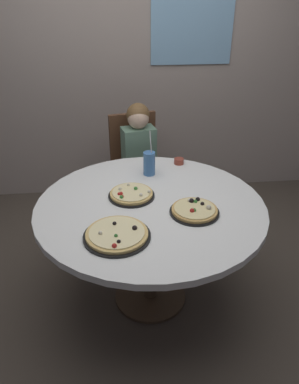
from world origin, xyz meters
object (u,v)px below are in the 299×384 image
Objects in this scene: sauce_bowl at (179,161)px; pizza_cheese at (131,194)px; dining_table at (150,215)px; chair_wooden at (136,164)px; soda_cup at (149,163)px; pizza_veggie at (195,210)px; pizza_pepperoni at (117,235)px; diner_child at (142,178)px.

pizza_cheese is at bearing -130.00° from sauce_bowl.
pizza_cheese reaches higher than dining_table.
soda_cup is (0.05, -0.65, 0.30)m from chair_wooden.
sauce_bowl is (0.26, 0.53, 0.10)m from dining_table.
chair_wooden reaches higher than pizza_veggie.
pizza_veggie is at bearing 22.97° from pizza_pepperoni.
chair_wooden reaches higher than pizza_cheese.
chair_wooden is 1.21m from pizza_veggie.
pizza_veggie is (0.22, -0.98, 0.28)m from diner_child.
pizza_veggie is 1.00× the size of pizza_cheese.
dining_table is 1.05m from chair_wooden.
pizza_pepperoni is 4.97× the size of sauce_bowl.
dining_table is at bearing -88.97° from chair_wooden.
dining_table is at bearing 57.02° from pizza_pepperoni.
pizza_cheese is at bearing 147.46° from pizza_veggie.
soda_cup reaches higher than chair_wooden.
dining_table is at bearing -116.17° from sauce_bowl.
dining_table is 0.60m from sauce_bowl.
dining_table is 0.88m from diner_child.
pizza_pepperoni is 1.13× the size of soda_cup.
pizza_cheese is (-0.12, -0.76, 0.28)m from diner_child.
sauce_bowl is (0.23, 0.15, -0.06)m from soda_cup.
sauce_bowl is at bearing -60.91° from chair_wooden.
soda_cup is (0.03, 0.39, 0.17)m from dining_table.
soda_cup is at bearing 111.88° from pizza_veggie.
sauce_bowl reaches higher than dining_table.
diner_child is 3.52× the size of soda_cup.
chair_wooden is 0.19m from diner_child.
soda_cup is at bearing 85.22° from dining_table.
pizza_pepperoni is at bearing -103.39° from pizza_cheese.
diner_child is (0.03, -0.18, -0.05)m from chair_wooden.
pizza_veggie reaches higher than dining_table.
sauce_bowl is at bearing 50.00° from pizza_cheese.
dining_table is 0.29m from pizza_veggie.
pizza_veggie reaches higher than pizza_cheese.
pizza_veggie is 0.81× the size of pizza_pepperoni.
sauce_bowl is at bearing 32.50° from soda_cup.
dining_table is at bearing -94.78° from soda_cup.
sauce_bowl is (0.02, 0.66, 0.00)m from pizza_veggie.
dining_table is 1.25× the size of diner_child.
dining_table is 4.41× the size of soda_cup.
chair_wooden reaches higher than pizza_pepperoni.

